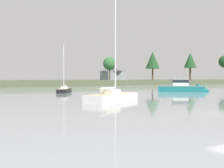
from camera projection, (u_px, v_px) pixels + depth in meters
The scene contains 7 objects.
sailboat_white at pixel (112, 98), 31.17m from camera, with size 8.18×5.91×12.11m.
cruiser_teal at pixel (186, 89), 51.30m from camera, with size 8.80×8.08×4.46m.
sailboat_black at pixel (64, 91), 48.54m from camera, with size 4.55×6.08×8.52m.
shore_tree_right at pixel (190, 60), 122.04m from camera, with size 5.20×5.20×11.58m.
shore_tree_far_left at pixel (110, 64), 113.91m from camera, with size 5.18×5.18×9.11m.
shore_tree_inland_a at pixel (153, 60), 106.53m from camera, with size 5.17×5.17×10.64m.
cottage_near_water at pixel (113, 74), 126.99m from camera, with size 10.25×7.70×5.08m.
Camera 1 is at (-17.15, -12.52, 2.44)m, focal length 46.15 mm.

